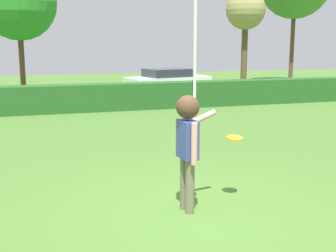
{
  "coord_description": "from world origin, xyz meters",
  "views": [
    {
      "loc": [
        -2.21,
        -5.93,
        2.57
      ],
      "look_at": [
        -0.05,
        1.12,
        1.15
      ],
      "focal_mm": 46.94,
      "sensor_mm": 36.0,
      "label": 1
    }
  ],
  "objects": [
    {
      "name": "person",
      "position": [
        -0.04,
        0.12,
        1.16
      ],
      "size": [
        0.74,
        0.61,
        1.8
      ],
      "color": "#696750",
      "rests_on": "ground"
    },
    {
      "name": "hedge_row",
      "position": [
        0.0,
        10.59,
        0.5
      ],
      "size": [
        25.89,
        0.9,
        1.01
      ],
      "primitive_type": "cube",
      "color": "#245521",
      "rests_on": "ground"
    },
    {
      "name": "ground_plane",
      "position": [
        0.0,
        0.0,
        0.0
      ],
      "size": [
        60.0,
        60.0,
        0.0
      ],
      "primitive_type": "plane",
      "color": "#47712C"
    },
    {
      "name": "birch_tree",
      "position": [
        -2.69,
        16.38,
        4.37
      ],
      "size": [
        3.54,
        3.54,
        6.15
      ],
      "color": "brown",
      "rests_on": "ground"
    },
    {
      "name": "lamppost",
      "position": [
        3.38,
        9.0,
        3.43
      ],
      "size": [
        0.24,
        0.24,
        6.22
      ],
      "color": "silver",
      "rests_on": "ground"
    },
    {
      "name": "bare_elm_tree",
      "position": [
        9.11,
        16.49,
        4.19
      ],
      "size": [
        2.16,
        2.16,
        5.37
      ],
      "color": "brown",
      "rests_on": "ground"
    },
    {
      "name": "frisbee",
      "position": [
        0.83,
        0.33,
        1.05
      ],
      "size": [
        0.27,
        0.27,
        0.05
      ],
      "color": "orange"
    },
    {
      "name": "parked_car_white",
      "position": [
        4.25,
        15.13,
        0.69
      ],
      "size": [
        4.48,
        2.63,
        1.25
      ],
      "color": "white",
      "rests_on": "ground"
    }
  ]
}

